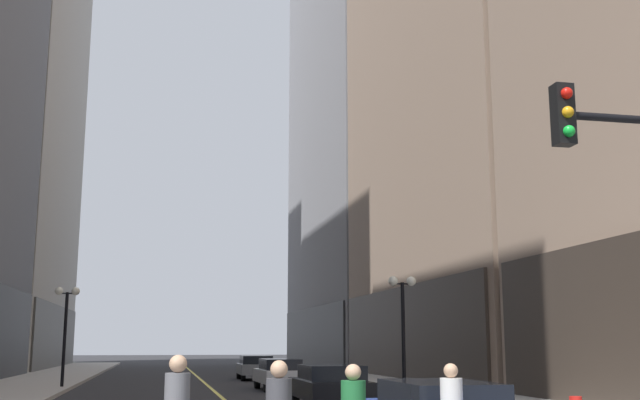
{
  "coord_description": "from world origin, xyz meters",
  "views": [
    {
      "loc": [
        -2.37,
        -5.88,
        1.97
      ],
      "look_at": [
        3.93,
        24.62,
        7.79
      ],
      "focal_mm": 43.21,
      "sensor_mm": 36.0,
      "label": 1
    }
  ],
  "objects": [
    {
      "name": "sidewalk_left",
      "position": [
        -8.25,
        35.0,
        0.07
      ],
      "size": [
        4.5,
        78.0,
        0.15
      ],
      "primitive_type": "cube",
      "color": "#ADA8A0",
      "rests_on": "ground"
    },
    {
      "name": "street_lamp_right_mid",
      "position": [
        6.4,
        21.49,
        3.26
      ],
      "size": [
        1.06,
        0.36,
        4.43
      ],
      "color": "black",
      "rests_on": "ground"
    },
    {
      "name": "ground_plane",
      "position": [
        0.0,
        35.0,
        0.0
      ],
      "size": [
        200.0,
        200.0,
        0.0
      ],
      "primitive_type": "plane",
      "color": "#262628"
    },
    {
      "name": "sidewalk_right",
      "position": [
        8.25,
        35.0,
        0.07
      ],
      "size": [
        4.5,
        78.0,
        0.15
      ],
      "primitive_type": "cube",
      "color": "#ADA8A0",
      "rests_on": "ground"
    },
    {
      "name": "street_lamp_left_far",
      "position": [
        -6.4,
        29.74,
        3.26
      ],
      "size": [
        1.06,
        0.36,
        4.43
      ],
      "color": "black",
      "rests_on": "ground"
    },
    {
      "name": "car_white",
      "position": [
        2.79,
        27.84,
        0.72
      ],
      "size": [
        1.81,
        4.19,
        1.32
      ],
      "color": "silver",
      "rests_on": "ground"
    },
    {
      "name": "lane_centre_stripe",
      "position": [
        0.0,
        35.0,
        0.0
      ],
      "size": [
        0.16,
        70.0,
        0.01
      ],
      "primitive_type": "cube",
      "color": "#E5D64C",
      "rests_on": "ground"
    },
    {
      "name": "car_grey",
      "position": [
        2.93,
        37.51,
        0.72
      ],
      "size": [
        1.91,
        4.18,
        1.32
      ],
      "color": "slate",
      "rests_on": "ground"
    },
    {
      "name": "car_black",
      "position": [
        2.87,
        17.94,
        0.72
      ],
      "size": [
        1.95,
        4.43,
        1.32
      ],
      "color": "black",
      "rests_on": "ground"
    }
  ]
}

